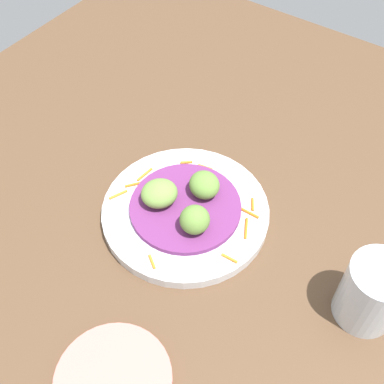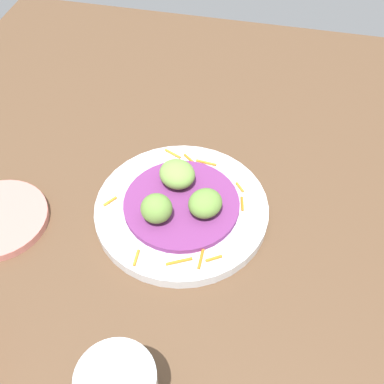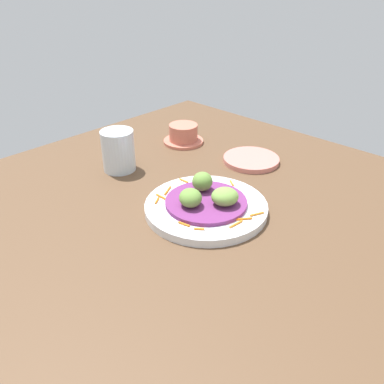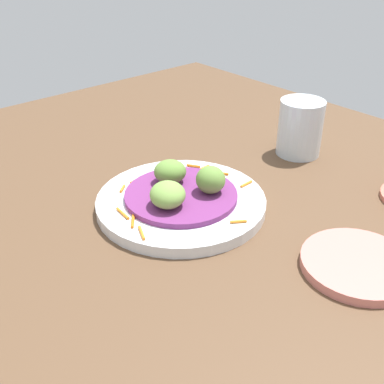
{
  "view_description": "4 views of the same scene",
  "coord_description": "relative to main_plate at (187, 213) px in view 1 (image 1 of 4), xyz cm",
  "views": [
    {
      "loc": [
        26.0,
        -39.51,
        61.86
      ],
      "look_at": [
        -0.03,
        -1.83,
        5.78
      ],
      "focal_mm": 46.11,
      "sensor_mm": 36.0,
      "label": 1
    },
    {
      "loc": [
        42.33,
        7.39,
        57.02
      ],
      "look_at": [
        -1.5,
        -2.39,
        5.3
      ],
      "focal_mm": 45.18,
      "sensor_mm": 36.0,
      "label": 2
    },
    {
      "loc": [
        -46.09,
        48.76,
        46.42
      ],
      "look_at": [
        2.07,
        -1.64,
        6.43
      ],
      "focal_mm": 37.86,
      "sensor_mm": 36.0,
      "label": 3
    },
    {
      "loc": [
        -38.75,
        -50.4,
        39.9
      ],
      "look_at": [
        0.47,
        -5.51,
        5.3
      ],
      "focal_mm": 45.15,
      "sensor_mm": 36.0,
      "label": 4
    }
  ],
  "objects": [
    {
      "name": "table_surface",
      "position": [
        -0.26,
        3.59,
        -1.84
      ],
      "size": [
        110.0,
        110.0,
        2.0
      ],
      "primitive_type": "cube",
      "color": "brown",
      "rests_on": "ground"
    },
    {
      "name": "main_plate",
      "position": [
        0.0,
        0.0,
        0.0
      ],
      "size": [
        24.89,
        24.89,
        1.69
      ],
      "primitive_type": "cylinder",
      "color": "silver",
      "rests_on": "table_surface"
    },
    {
      "name": "cabbage_bed",
      "position": [
        0.0,
        0.0,
        1.26
      ],
      "size": [
        16.54,
        16.54,
        0.82
      ],
      "primitive_type": "cylinder",
      "color": "#702D6B",
      "rests_on": "main_plate"
    },
    {
      "name": "carrot_garnish",
      "position": [
        -0.22,
        1.16,
        1.04
      ],
      "size": [
        21.82,
        19.81,
        0.4
      ],
      "color": "orange",
      "rests_on": "main_plate"
    },
    {
      "name": "guac_scoop_left",
      "position": [
        -3.85,
        -1.46,
        3.39
      ],
      "size": [
        7.19,
        7.29,
        3.44
      ],
      "primitive_type": "ellipsoid",
      "rotation": [
        0.0,
        0.0,
        2.53
      ],
      "color": "#759E47",
      "rests_on": "cabbage_bed"
    },
    {
      "name": "guac_scoop_center",
      "position": [
        3.19,
        -2.6,
        3.68
      ],
      "size": [
        4.6,
        4.67,
        4.02
      ],
      "primitive_type": "ellipsoid",
      "rotation": [
        0.0,
        0.0,
        3.23
      ],
      "color": "olive",
      "rests_on": "cabbage_bed"
    },
    {
      "name": "guac_scoop_right",
      "position": [
        0.66,
        4.06,
        3.43
      ],
      "size": [
        6.54,
        6.44,
        3.51
      ],
      "primitive_type": "ellipsoid",
      "rotation": [
        0.0,
        0.0,
        4.11
      ],
      "color": "olive",
      "rests_on": "cabbage_bed"
    },
    {
      "name": "side_plate_small",
      "position": [
        6.97,
        -25.14,
        -0.23
      ],
      "size": [
        14.06,
        14.06,
        1.22
      ],
      "primitive_type": "cylinder",
      "color": "tan",
      "rests_on": "table_surface"
    },
    {
      "name": "water_glass",
      "position": [
        27.66,
        0.4,
        4.12
      ],
      "size": [
        7.84,
        7.84,
        9.92
      ],
      "primitive_type": "cylinder",
      "color": "silver",
      "rests_on": "table_surface"
    }
  ]
}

